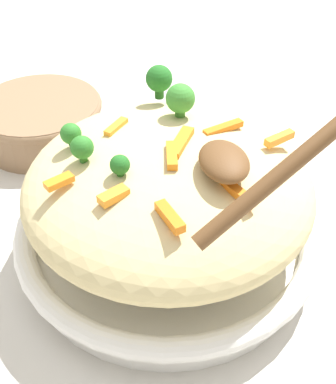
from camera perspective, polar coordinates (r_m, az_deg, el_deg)
The scene contains 19 objects.
ground_plane at distance 0.52m, azimuth 0.00°, elevation -6.73°, with size 2.40×2.40×0.00m, color beige.
serving_bowl at distance 0.50m, azimuth 0.00°, elevation -4.73°, with size 0.30×0.30×0.05m.
pasta_mound at distance 0.46m, azimuth 0.00°, elevation 0.75°, with size 0.27×0.27×0.09m, color #DBC689.
carrot_piece_0 at distance 0.41m, azimuth -12.40°, elevation 1.19°, with size 0.02×0.01×0.01m, color orange.
carrot_piece_1 at distance 0.39m, azimuth 8.01°, elevation -0.04°, with size 0.04×0.01×0.01m, color orange.
carrot_piece_2 at distance 0.46m, azimuth -5.99°, elevation 7.43°, with size 0.03×0.01×0.01m, color orange.
carrot_piece_3 at distance 0.42m, azimuth 0.12°, elevation 4.21°, with size 0.03×0.01×0.01m, color orange.
carrot_piece_4 at distance 0.39m, azimuth -6.27°, elevation -0.41°, with size 0.02×0.01×0.01m, color orange.
carrot_piece_5 at distance 0.46m, azimuth 6.36°, elevation 7.31°, with size 0.04×0.01×0.01m, color orange.
carrot_piece_6 at distance 0.43m, azimuth 1.39°, elevation 6.02°, with size 0.04×0.01×0.01m, color orange.
carrot_piece_7 at distance 0.46m, azimuth 12.89°, elevation 5.69°, with size 0.03×0.01×0.01m, color orange.
carrot_piece_8 at distance 0.37m, azimuth 0.22°, elevation -2.86°, with size 0.03×0.01×0.01m, color orange.
broccoli_floret_0 at distance 0.42m, azimuth -9.85°, elevation 5.07°, with size 0.02×0.02×0.02m.
broccoli_floret_1 at distance 0.45m, azimuth -11.10°, elevation 6.56°, with size 0.02×0.02×0.02m.
broccoli_floret_2 at distance 0.51m, azimuth -1.03°, elevation 12.82°, with size 0.03×0.03×0.03m.
broccoli_floret_3 at distance 0.47m, azimuth 1.43°, elevation 10.62°, with size 0.03×0.03×0.04m.
broccoli_floret_4 at distance 0.40m, azimuth -5.55°, elevation 3.10°, with size 0.02×0.02×0.02m.
serving_spoon at distance 0.38m, azimuth 8.63°, elevation 3.22°, with size 0.12×0.14×0.09m.
companion_bowl at distance 0.68m, azimuth -14.48°, elevation 8.19°, with size 0.17×0.17×0.06m.
Camera 1 is at (0.35, -0.06, 0.38)m, focal length 46.43 mm.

